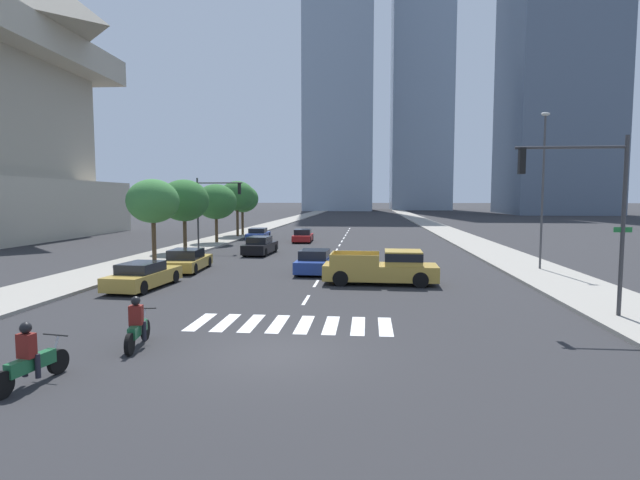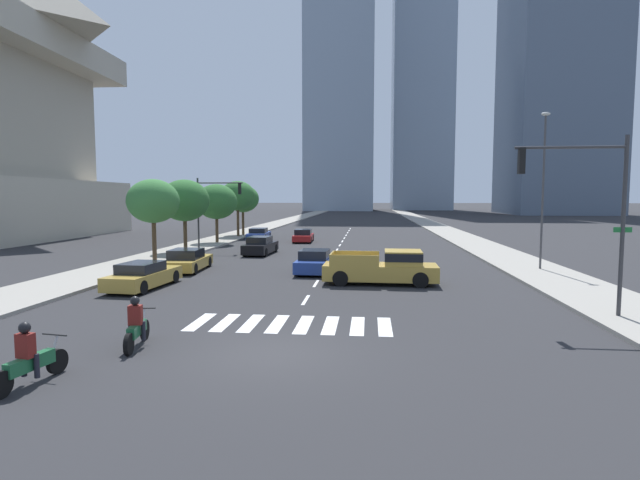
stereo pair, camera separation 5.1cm
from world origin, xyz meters
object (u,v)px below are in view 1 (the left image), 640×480
Objects in this scene: sedan_gold_4 at (187,261)px; pickup_truck at (386,268)px; sedan_gold_1 at (143,276)px; traffic_signal_far at (214,201)px; sedan_red_5 at (303,236)px; sedan_black_2 at (260,246)px; traffic_signal_near at (585,195)px; motorcycle_trailing at (137,327)px; sedan_blue_3 at (258,234)px; motorcycle_lead at (30,361)px; street_tree_fifth at (242,199)px; street_tree_third at (216,202)px; street_tree_fourth at (237,196)px; street_tree_second at (184,201)px; street_tree_nearest at (153,201)px; sedan_blue_0 at (315,262)px; street_lamp_east at (543,181)px.

pickup_truck is at bearing -109.80° from sedan_gold_4.
traffic_signal_far is at bearing 9.84° from sedan_gold_1.
sedan_gold_1 is at bearing 168.20° from sedan_red_5.
sedan_black_2 is 0.73× the size of traffic_signal_near.
motorcycle_trailing is 0.44× the size of sedan_blue_3.
traffic_signal_near reaches higher than motorcycle_lead.
street_tree_fifth is (-7.45, 40.85, 3.55)m from motorcycle_trailing.
motorcycle_lead reaches higher than sedan_blue_3.
street_tree_third reaches higher than sedan_blue_3.
street_tree_second is at bearing -90.00° from street_tree_fourth.
street_tree_second is at bearing -133.50° from traffic_signal_far.
street_tree_second is (-21.39, 18.62, -0.32)m from traffic_signal_near.
street_tree_nearest reaches higher than motorcycle_lead.
street_tree_second is at bearing 53.88° from sedan_blue_0.
motorcycle_trailing is 0.36× the size of traffic_signal_far.
sedan_red_5 is (1.83, 10.76, -0.06)m from sedan_black_2.
street_tree_second is 1.00× the size of street_tree_fifth.
traffic_signal_far is (-19.63, 20.48, -0.35)m from traffic_signal_near.
street_tree_fourth reaches higher than street_tree_fifth.
sedan_blue_0 is at bearing -172.03° from street_lamp_east.
street_tree_third is at bearing 38.96° from sedan_black_2.
sedan_gold_1 is 14.51m from sedan_black_2.
traffic_signal_far reaches higher than motorcycle_trailing.
street_tree_third is (-0.00, 13.43, -0.14)m from street_tree_nearest.
street_tree_fourth is at bearing 97.42° from traffic_signal_far.
traffic_signal_far is at bearing 158.27° from street_lamp_east.
street_tree_nearest is 13.43m from street_tree_third.
street_tree_fourth reaches higher than traffic_signal_far.
street_lamp_east is at bearing -32.97° from motorcycle_lead.
sedan_blue_0 is 10.02m from sedan_black_2.
motorcycle_lead is 0.39× the size of pickup_truck.
pickup_truck reaches higher than sedan_gold_1.
sedan_gold_4 is 26.77m from street_tree_fifth.
street_lamp_east is (22.14, -8.82, 1.22)m from traffic_signal_far.
sedan_black_2 is 10.91m from sedan_red_5.
street_tree_second is at bearing 22.69° from motorcycle_lead.
street_tree_fifth reaches higher than sedan_black_2.
motorcycle_lead is 0.46× the size of sedan_blue_3.
sedan_black_2 is 8.99m from sedan_gold_4.
street_lamp_east reaches higher than traffic_signal_near.
traffic_signal_far is 23.86m from street_lamp_east.
traffic_signal_near reaches higher than sedan_blue_3.
sedan_red_5 is 32.50m from traffic_signal_near.
traffic_signal_far reaches higher than street_tree_third.
sedan_gold_4 is 0.80× the size of traffic_signal_far.
street_tree_nearest is (-3.44, 8.95, 3.44)m from sedan_gold_1.
motorcycle_trailing is 0.35× the size of street_tree_fourth.
motorcycle_trailing is at bearing -77.28° from traffic_signal_far.
sedan_blue_3 is at bearing -1.99° from sedan_gold_4.
pickup_truck is 16.57m from street_tree_nearest.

